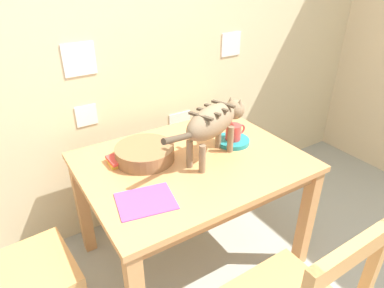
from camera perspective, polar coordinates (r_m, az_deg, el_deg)
name	(u,v)px	position (r m, az deg, el deg)	size (l,w,h in m)	color
wall_rear	(129,46)	(2.23, -10.50, 15.88)	(4.79, 0.11, 2.50)	beige
dining_table	(192,173)	(1.96, 0.00, -4.84)	(1.21, 0.93, 0.73)	tan
cat	(214,121)	(1.84, 3.78, 3.81)	(0.65, 0.29, 0.32)	#856D51
saucer_bowl	(233,141)	(2.09, 6.85, 0.51)	(0.21, 0.21, 0.03)	teal
coffee_mug	(234,132)	(2.07, 7.02, 2.02)	(0.14, 0.09, 0.09)	#D53D3A
magazine	(146,201)	(1.62, -7.78, -9.48)	(0.26, 0.22, 0.01)	purple
book_stack	(123,159)	(1.92, -11.52, -2.44)	(0.17, 0.13, 0.04)	yellow
wicker_basket	(145,153)	(1.91, -7.95, -1.50)	(0.33, 0.33, 0.08)	#91653F
wooden_chair_near	(15,275)	(1.84, -27.64, -18.94)	(0.45, 0.45, 0.94)	tan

